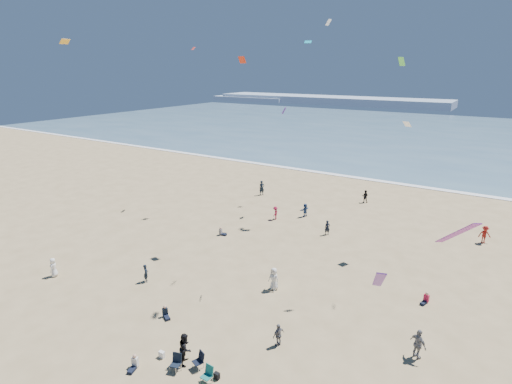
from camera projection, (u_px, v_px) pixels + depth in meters
The scene contains 11 objects.
ground at pixel (150, 363), 22.48m from camera, with size 220.00×220.00×0.00m, color tan.
ocean at pixel (436, 135), 99.15m from camera, with size 220.00×100.00×0.06m, color #476B84.
surf_line at pixel (379, 181), 58.79m from camera, with size 220.00×1.20×0.08m, color white.
headland_far at pixel (328, 100), 189.86m from camera, with size 110.00×20.00×3.20m, color #7A8EA8.
headland_near at pixel (252, 99), 206.43m from camera, with size 40.00×14.00×2.00m, color #7A8EA8.
standing_flyers at pixel (323, 273), 30.60m from camera, with size 36.12×36.62×1.92m.
seated_group at pixel (233, 319), 25.73m from camera, with size 20.47×25.02×0.84m.
chair_cluster at pixel (193, 367), 21.51m from camera, with size 2.69×1.57×1.00m.
white_tote at pixel (162, 355), 22.86m from camera, with size 0.35×0.20×0.40m, color white.
black_backpack at pixel (217, 376), 21.29m from camera, with size 0.30×0.22×0.38m, color black.
kites_aloft at pixel (380, 85), 25.31m from camera, with size 48.60×36.37×29.70m.
Camera 1 is at (14.99, -12.54, 15.88)m, focal length 28.00 mm.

